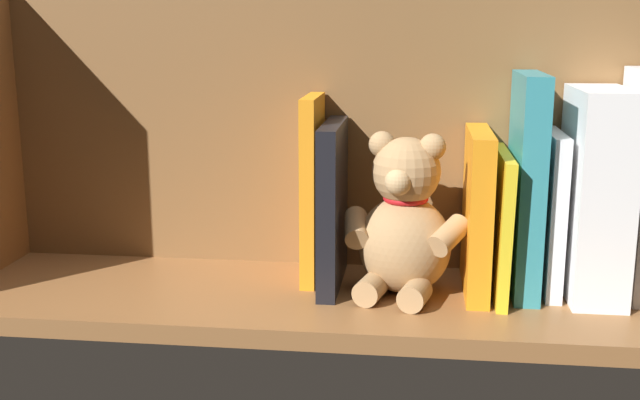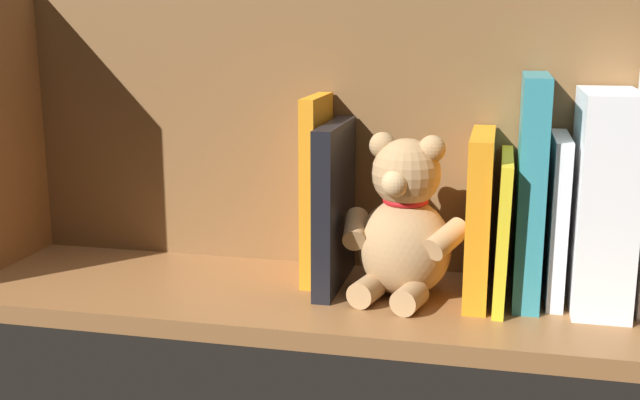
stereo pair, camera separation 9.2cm
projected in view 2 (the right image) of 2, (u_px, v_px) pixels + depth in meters
ground_plane at (320, 298)px, 95.10cm from camera, size 90.41×26.83×2.20cm
shelf_back_panel at (339, 126)px, 101.43cm from camera, size 90.41×1.50×36.56cm
dictionary_thick_white at (603, 200)px, 87.86cm from camera, size 6.13×14.38×24.11cm
book_1 at (556, 218)px, 90.53cm from camera, size 1.85×12.34×18.93cm
book_2 at (530, 189)px, 89.81cm from camera, size 2.92×13.72×25.70cm
book_3 at (503, 228)px, 90.40cm from camera, size 1.54×15.87×16.73cm
book_4 at (480, 216)px, 91.08cm from camera, size 2.60×15.11×19.12cm
teddy_bear at (404, 226)px, 91.08cm from camera, size 15.01×13.98×19.06cm
book_5 at (335, 205)px, 94.69cm from camera, size 2.22×15.22×19.78cm
book_6 at (317, 189)px, 97.05cm from camera, size 1.77×10.84×22.72cm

